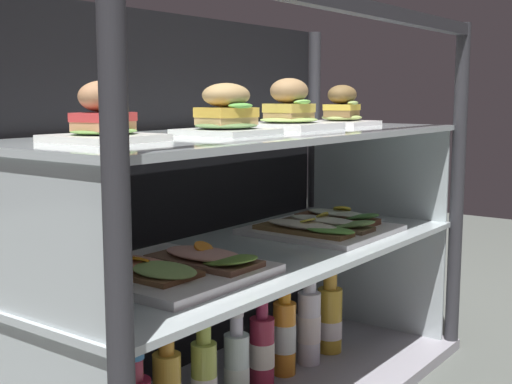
{
  "coord_description": "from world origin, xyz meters",
  "views": [
    {
      "loc": [
        -1.28,
        -0.95,
        0.76
      ],
      "look_at": [
        0.0,
        0.0,
        0.53
      ],
      "focal_mm": 47.98,
      "sensor_mm": 36.0,
      "label": 1
    }
  ],
  "objects_px": {
    "plated_roll_sandwich_far_left": "(104,119)",
    "open_sandwich_tray_near_right_corner": "(173,267)",
    "plated_roll_sandwich_center": "(342,109)",
    "juice_bottle_back_center": "(235,369)",
    "juice_bottle_front_left_end": "(310,326)",
    "juice_bottle_back_right": "(284,335)",
    "plated_roll_sandwich_right_of_center": "(289,111)",
    "juice_bottle_back_left": "(204,381)",
    "plated_roll_sandwich_left_of_center": "(227,115)",
    "open_sandwich_tray_far_left": "(325,226)",
    "juice_bottle_front_middle": "(262,351)",
    "juice_bottle_front_second": "(328,319)"
  },
  "relations": [
    {
      "from": "plated_roll_sandwich_far_left",
      "to": "open_sandwich_tray_near_right_corner",
      "type": "bearing_deg",
      "value": -9.66
    },
    {
      "from": "plated_roll_sandwich_center",
      "to": "juice_bottle_back_center",
      "type": "xyz_separation_m",
      "value": [
        -0.51,
        -0.01,
        -0.6
      ]
    },
    {
      "from": "plated_roll_sandwich_center",
      "to": "open_sandwich_tray_near_right_corner",
      "type": "bearing_deg",
      "value": -178.24
    },
    {
      "from": "juice_bottle_front_left_end",
      "to": "juice_bottle_back_right",
      "type": "bearing_deg",
      "value": 170.3
    },
    {
      "from": "plated_roll_sandwich_right_of_center",
      "to": "juice_bottle_back_left",
      "type": "height_order",
      "value": "plated_roll_sandwich_right_of_center"
    },
    {
      "from": "plated_roll_sandwich_left_of_center",
      "to": "open_sandwich_tray_near_right_corner",
      "type": "height_order",
      "value": "plated_roll_sandwich_left_of_center"
    },
    {
      "from": "juice_bottle_back_center",
      "to": "open_sandwich_tray_near_right_corner",
      "type": "bearing_deg",
      "value": -177.7
    },
    {
      "from": "juice_bottle_back_left",
      "to": "juice_bottle_back_right",
      "type": "distance_m",
      "value": 0.34
    },
    {
      "from": "plated_roll_sandwich_left_of_center",
      "to": "open_sandwich_tray_far_left",
      "type": "height_order",
      "value": "plated_roll_sandwich_left_of_center"
    },
    {
      "from": "plated_roll_sandwich_left_of_center",
      "to": "open_sandwich_tray_near_right_corner",
      "type": "distance_m",
      "value": 0.35
    },
    {
      "from": "plated_roll_sandwich_far_left",
      "to": "juice_bottle_front_left_end",
      "type": "xyz_separation_m",
      "value": [
        0.68,
        -0.03,
        -0.58
      ]
    },
    {
      "from": "plated_roll_sandwich_right_of_center",
      "to": "juice_bottle_back_left",
      "type": "bearing_deg",
      "value": -177.72
    },
    {
      "from": "open_sandwich_tray_far_left",
      "to": "juice_bottle_back_right",
      "type": "bearing_deg",
      "value": 168.27
    },
    {
      "from": "plated_roll_sandwich_right_of_center",
      "to": "juice_bottle_front_left_end",
      "type": "relative_size",
      "value": 0.83
    },
    {
      "from": "juice_bottle_front_middle",
      "to": "juice_bottle_front_left_end",
      "type": "bearing_deg",
      "value": -1.5
    },
    {
      "from": "open_sandwich_tray_far_left",
      "to": "juice_bottle_back_left",
      "type": "distance_m",
      "value": 0.56
    },
    {
      "from": "juice_bottle_back_left",
      "to": "open_sandwich_tray_far_left",
      "type": "bearing_deg",
      "value": -1.5
    },
    {
      "from": "juice_bottle_back_right",
      "to": "juice_bottle_front_second",
      "type": "xyz_separation_m",
      "value": [
        0.21,
        -0.01,
        -0.01
      ]
    },
    {
      "from": "plated_roll_sandwich_left_of_center",
      "to": "open_sandwich_tray_near_right_corner",
      "type": "relative_size",
      "value": 0.51
    },
    {
      "from": "plated_roll_sandwich_center",
      "to": "open_sandwich_tray_far_left",
      "type": "xyz_separation_m",
      "value": [
        -0.15,
        -0.04,
        -0.31
      ]
    },
    {
      "from": "juice_bottle_front_second",
      "to": "juice_bottle_front_middle",
      "type": "bearing_deg",
      "value": -179.53
    },
    {
      "from": "open_sandwich_tray_near_right_corner",
      "to": "juice_bottle_back_right",
      "type": "xyz_separation_m",
      "value": [
        0.43,
        0.02,
        -0.27
      ]
    },
    {
      "from": "juice_bottle_front_middle",
      "to": "plated_roll_sandwich_left_of_center",
      "type": "bearing_deg",
      "value": -171.84
    },
    {
      "from": "open_sandwich_tray_far_left",
      "to": "juice_bottle_back_center",
      "type": "bearing_deg",
      "value": 176.45
    },
    {
      "from": "plated_roll_sandwich_center",
      "to": "juice_bottle_back_right",
      "type": "distance_m",
      "value": 0.65
    },
    {
      "from": "plated_roll_sandwich_far_left",
      "to": "open_sandwich_tray_far_left",
      "type": "distance_m",
      "value": 0.79
    },
    {
      "from": "plated_roll_sandwich_center",
      "to": "juice_bottle_front_middle",
      "type": "xyz_separation_m",
      "value": [
        -0.41,
        -0.02,
        -0.59
      ]
    },
    {
      "from": "plated_roll_sandwich_far_left",
      "to": "juice_bottle_front_middle",
      "type": "height_order",
      "value": "plated_roll_sandwich_far_left"
    },
    {
      "from": "juice_bottle_front_left_end",
      "to": "juice_bottle_back_left",
      "type": "bearing_deg",
      "value": -179.93
    },
    {
      "from": "plated_roll_sandwich_right_of_center",
      "to": "juice_bottle_front_second",
      "type": "bearing_deg",
      "value": -1.44
    },
    {
      "from": "plated_roll_sandwich_left_of_center",
      "to": "juice_bottle_front_middle",
      "type": "distance_m",
      "value": 0.61
    },
    {
      "from": "juice_bottle_front_left_end",
      "to": "open_sandwich_tray_near_right_corner",
      "type": "bearing_deg",
      "value": 179.92
    },
    {
      "from": "plated_roll_sandwich_far_left",
      "to": "open_sandwich_tray_far_left",
      "type": "height_order",
      "value": "plated_roll_sandwich_far_left"
    },
    {
      "from": "juice_bottle_back_left",
      "to": "juice_bottle_front_left_end",
      "type": "height_order",
      "value": "juice_bottle_front_left_end"
    },
    {
      "from": "juice_bottle_back_center",
      "to": "juice_bottle_front_second",
      "type": "bearing_deg",
      "value": -0.13
    },
    {
      "from": "plated_roll_sandwich_far_left",
      "to": "juice_bottle_back_left",
      "type": "relative_size",
      "value": 0.72
    },
    {
      "from": "plated_roll_sandwich_center",
      "to": "open_sandwich_tray_far_left",
      "type": "bearing_deg",
      "value": -166.21
    },
    {
      "from": "plated_roll_sandwich_right_of_center",
      "to": "juice_bottle_front_second",
      "type": "xyz_separation_m",
      "value": [
        0.2,
        -0.01,
        -0.59
      ]
    },
    {
      "from": "juice_bottle_back_center",
      "to": "juice_bottle_front_left_end",
      "type": "bearing_deg",
      "value": -1.68
    },
    {
      "from": "juice_bottle_back_right",
      "to": "open_sandwich_tray_near_right_corner",
      "type": "bearing_deg",
      "value": -177.83
    },
    {
      "from": "juice_bottle_front_left_end",
      "to": "juice_bottle_front_second",
      "type": "bearing_deg",
      "value": 4.35
    },
    {
      "from": "plated_roll_sandwich_right_of_center",
      "to": "juice_bottle_front_left_end",
      "type": "distance_m",
      "value": 0.59
    },
    {
      "from": "plated_roll_sandwich_right_of_center",
      "to": "open_sandwich_tray_far_left",
      "type": "xyz_separation_m",
      "value": [
        0.14,
        -0.03,
        -0.31
      ]
    },
    {
      "from": "plated_roll_sandwich_right_of_center",
      "to": "open_sandwich_tray_far_left",
      "type": "height_order",
      "value": "plated_roll_sandwich_right_of_center"
    },
    {
      "from": "juice_bottle_back_center",
      "to": "juice_bottle_front_second",
      "type": "distance_m",
      "value": 0.43
    },
    {
      "from": "plated_roll_sandwich_right_of_center",
      "to": "juice_bottle_back_center",
      "type": "height_order",
      "value": "plated_roll_sandwich_right_of_center"
    },
    {
      "from": "open_sandwich_tray_near_right_corner",
      "to": "juice_bottle_back_right",
      "type": "bearing_deg",
      "value": 2.17
    },
    {
      "from": "plated_roll_sandwich_right_of_center",
      "to": "juice_bottle_front_second",
      "type": "relative_size",
      "value": 0.86
    },
    {
      "from": "open_sandwich_tray_near_right_corner",
      "to": "juice_bottle_back_right",
      "type": "distance_m",
      "value": 0.51
    },
    {
      "from": "plated_roll_sandwich_left_of_center",
      "to": "juice_bottle_back_right",
      "type": "bearing_deg",
      "value": 7.09
    }
  ]
}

